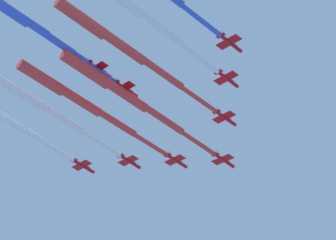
% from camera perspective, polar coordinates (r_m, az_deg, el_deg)
% --- Properties ---
extents(jet_lead, '(63.70, 35.42, 4.47)m').
position_cam_1_polar(jet_lead, '(241.43, -3.19, 1.88)').
color(jet_lead, red).
extents(jet_port_inner, '(61.10, 33.07, 4.44)m').
position_cam_1_polar(jet_port_inner, '(246.15, -6.43, 1.44)').
color(jet_port_inner, red).
extents(jet_starboard_inner, '(64.26, 35.73, 4.43)m').
position_cam_1_polar(jet_starboard_inner, '(234.32, -3.40, 5.35)').
color(jet_starboard_inner, red).
extents(jet_port_mid, '(68.65, 38.27, 4.44)m').
position_cam_1_polar(jet_port_mid, '(248.50, -10.89, 2.14)').
color(jet_port_mid, red).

